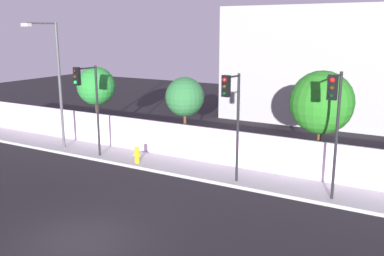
{
  "coord_description": "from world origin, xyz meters",
  "views": [
    {
      "loc": [
        9.67,
        -9.45,
        6.88
      ],
      "look_at": [
        0.57,
        6.5,
        2.63
      ],
      "focal_mm": 40.06,
      "sensor_mm": 36.0,
      "label": 1
    }
  ],
  "objects_px": {
    "traffic_light_left": "(335,111)",
    "fire_hydrant": "(137,154)",
    "roadside_tree_midleft": "(185,97)",
    "roadside_tree_midright": "(322,103)",
    "traffic_light_center": "(87,92)",
    "traffic_light_right": "(232,106)",
    "roadside_tree_leftmost": "(96,86)",
    "street_lamp_curbside": "(55,76)"
  },
  "relations": [
    {
      "from": "roadside_tree_midleft",
      "to": "roadside_tree_leftmost",
      "type": "bearing_deg",
      "value": 180.0
    },
    {
      "from": "traffic_light_center",
      "to": "traffic_light_left",
      "type": "bearing_deg",
      "value": -0.16
    },
    {
      "from": "traffic_light_right",
      "to": "traffic_light_center",
      "type": "bearing_deg",
      "value": -178.93
    },
    {
      "from": "traffic_light_center",
      "to": "traffic_light_right",
      "type": "relative_size",
      "value": 1.0
    },
    {
      "from": "traffic_light_left",
      "to": "roadside_tree_leftmost",
      "type": "xyz_separation_m",
      "value": [
        -15.07,
        3.67,
        -0.48
      ]
    },
    {
      "from": "traffic_light_right",
      "to": "roadside_tree_midleft",
      "type": "distance_m",
      "value": 5.62
    },
    {
      "from": "street_lamp_curbside",
      "to": "roadside_tree_midleft",
      "type": "xyz_separation_m",
      "value": [
        6.6,
        3.01,
        -1.08
      ]
    },
    {
      "from": "traffic_light_center",
      "to": "roadside_tree_midleft",
      "type": "distance_m",
      "value": 5.22
    },
    {
      "from": "traffic_light_center",
      "to": "roadside_tree_midleft",
      "type": "height_order",
      "value": "traffic_light_center"
    },
    {
      "from": "traffic_light_center",
      "to": "street_lamp_curbside",
      "type": "xyz_separation_m",
      "value": [
        -2.88,
        0.62,
        0.62
      ]
    },
    {
      "from": "roadside_tree_midleft",
      "to": "roadside_tree_midright",
      "type": "distance_m",
      "value": 7.38
    },
    {
      "from": "traffic_light_center",
      "to": "traffic_light_right",
      "type": "distance_m",
      "value": 8.11
    },
    {
      "from": "roadside_tree_midright",
      "to": "traffic_light_center",
      "type": "bearing_deg",
      "value": -161.86
    },
    {
      "from": "roadside_tree_midright",
      "to": "traffic_light_left",
      "type": "bearing_deg",
      "value": -70.26
    },
    {
      "from": "street_lamp_curbside",
      "to": "fire_hydrant",
      "type": "relative_size",
      "value": 8.2
    },
    {
      "from": "traffic_light_left",
      "to": "traffic_light_right",
      "type": "height_order",
      "value": "traffic_light_left"
    },
    {
      "from": "fire_hydrant",
      "to": "roadside_tree_midright",
      "type": "relative_size",
      "value": 0.17
    },
    {
      "from": "roadside_tree_leftmost",
      "to": "roadside_tree_midleft",
      "type": "xyz_separation_m",
      "value": [
        6.38,
        0.0,
        -0.17
      ]
    },
    {
      "from": "traffic_light_center",
      "to": "roadside_tree_midright",
      "type": "distance_m",
      "value": 11.67
    },
    {
      "from": "traffic_light_left",
      "to": "fire_hydrant",
      "type": "xyz_separation_m",
      "value": [
        -9.79,
        0.67,
        -3.28
      ]
    },
    {
      "from": "fire_hydrant",
      "to": "roadside_tree_midright",
      "type": "distance_m",
      "value": 9.46
    },
    {
      "from": "traffic_light_right",
      "to": "fire_hydrant",
      "type": "xyz_separation_m",
      "value": [
        -5.49,
        0.48,
        -3.08
      ]
    },
    {
      "from": "traffic_light_center",
      "to": "roadside_tree_midright",
      "type": "relative_size",
      "value": 0.97
    },
    {
      "from": "traffic_light_left",
      "to": "street_lamp_curbside",
      "type": "height_order",
      "value": "street_lamp_curbside"
    },
    {
      "from": "traffic_light_left",
      "to": "roadside_tree_midleft",
      "type": "height_order",
      "value": "traffic_light_left"
    },
    {
      "from": "roadside_tree_leftmost",
      "to": "roadside_tree_midright",
      "type": "distance_m",
      "value": 13.75
    },
    {
      "from": "fire_hydrant",
      "to": "traffic_light_right",
      "type": "bearing_deg",
      "value": -4.98
    },
    {
      "from": "traffic_light_right",
      "to": "fire_hydrant",
      "type": "height_order",
      "value": "traffic_light_right"
    },
    {
      "from": "street_lamp_curbside",
      "to": "roadside_tree_midright",
      "type": "bearing_deg",
      "value": 12.18
    },
    {
      "from": "traffic_light_left",
      "to": "street_lamp_curbside",
      "type": "xyz_separation_m",
      "value": [
        -15.29,
        0.66,
        0.43
      ]
    },
    {
      "from": "street_lamp_curbside",
      "to": "traffic_light_center",
      "type": "bearing_deg",
      "value": -12.18
    },
    {
      "from": "roadside_tree_leftmost",
      "to": "roadside_tree_midright",
      "type": "relative_size",
      "value": 0.92
    },
    {
      "from": "street_lamp_curbside",
      "to": "fire_hydrant",
      "type": "height_order",
      "value": "street_lamp_curbside"
    },
    {
      "from": "traffic_light_left",
      "to": "roadside_tree_midleft",
      "type": "distance_m",
      "value": 9.45
    },
    {
      "from": "roadside_tree_midleft",
      "to": "fire_hydrant",
      "type": "bearing_deg",
      "value": -110.1
    },
    {
      "from": "traffic_light_right",
      "to": "roadside_tree_leftmost",
      "type": "relative_size",
      "value": 1.05
    },
    {
      "from": "traffic_light_right",
      "to": "fire_hydrant",
      "type": "bearing_deg",
      "value": 175.02
    },
    {
      "from": "traffic_light_right",
      "to": "fire_hydrant",
      "type": "relative_size",
      "value": 5.64
    },
    {
      "from": "traffic_light_center",
      "to": "fire_hydrant",
      "type": "relative_size",
      "value": 5.64
    },
    {
      "from": "roadside_tree_midleft",
      "to": "street_lamp_curbside",
      "type": "bearing_deg",
      "value": -155.45
    },
    {
      "from": "street_lamp_curbside",
      "to": "roadside_tree_midright",
      "type": "xyz_separation_m",
      "value": [
        13.97,
        3.01,
        -0.77
      ]
    },
    {
      "from": "traffic_light_center",
      "to": "traffic_light_right",
      "type": "bearing_deg",
      "value": 1.07
    }
  ]
}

